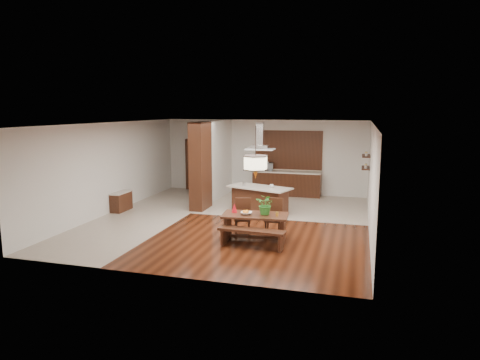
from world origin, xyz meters
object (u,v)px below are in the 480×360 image
(dining_table, at_px, (255,221))
(fruit_bowl, at_px, (246,213))
(pendant_lantern, at_px, (256,153))
(microwave, at_px, (266,167))
(hallway_console, at_px, (121,202))
(island_cup, at_px, (272,186))
(dining_chair_right, at_px, (273,218))
(dining_bench, at_px, (252,238))
(foliage_plant, at_px, (266,205))
(dining_chair_left, at_px, (243,217))
(range_hood, at_px, (260,136))
(kitchen_island, at_px, (260,199))

(dining_table, distance_m, fruit_bowl, 0.32)
(pendant_lantern, bearing_deg, microwave, 99.82)
(hallway_console, relative_size, dining_table, 0.51)
(island_cup, distance_m, microwave, 3.07)
(dining_table, bearing_deg, dining_chair_right, 56.05)
(dining_bench, distance_m, microwave, 6.63)
(dining_table, xyz_separation_m, foliage_plant, (0.26, 0.04, 0.44))
(dining_table, bearing_deg, hallway_console, 159.00)
(dining_chair_left, bearing_deg, microwave, 83.25)
(dining_chair_left, xyz_separation_m, dining_chair_right, (0.82, 0.08, 0.02))
(pendant_lantern, distance_m, range_hood, 3.09)
(fruit_bowl, bearing_deg, foliage_plant, 15.54)
(dining_chair_left, distance_m, fruit_bowl, 0.66)
(range_hood, height_order, island_cup, range_hood)
(island_cup, bearing_deg, kitchen_island, 169.50)
(dining_chair_left, distance_m, pendant_lantern, 1.89)
(dining_table, xyz_separation_m, fruit_bowl, (-0.21, -0.10, 0.22))
(microwave, bearing_deg, range_hood, -95.41)
(dining_bench, distance_m, dining_chair_right, 1.20)
(dining_bench, distance_m, foliage_plant, 0.97)
(dining_table, xyz_separation_m, microwave, (-1.02, 5.90, 0.60))
(fruit_bowl, height_order, microwave, microwave)
(dining_bench, bearing_deg, kitchen_island, 100.07)
(dining_table, height_order, fruit_bowl, fruit_bowl)
(dining_table, height_order, microwave, microwave)
(kitchen_island, bearing_deg, pendant_lantern, -60.29)
(foliage_plant, xyz_separation_m, microwave, (-1.28, 5.86, 0.16))
(dining_chair_left, distance_m, kitchen_island, 2.56)
(pendant_lantern, bearing_deg, dining_table, 0.00)
(dining_chair_right, distance_m, kitchen_island, 2.66)
(fruit_bowl, relative_size, microwave, 0.51)
(hallway_console, xyz_separation_m, dining_bench, (5.05, -2.51, -0.08))
(dining_bench, bearing_deg, foliage_plant, 71.70)
(dining_bench, height_order, island_cup, island_cup)
(dining_chair_left, height_order, kitchen_island, dining_chair_left)
(foliage_plant, bearing_deg, hallway_console, 160.31)
(dining_bench, xyz_separation_m, dining_chair_right, (0.31, 1.13, 0.26))
(hallway_console, bearing_deg, microwave, 45.02)
(hallway_console, bearing_deg, dining_chair_right, -14.42)
(dining_chair_left, height_order, fruit_bowl, dining_chair_left)
(dining_bench, relative_size, microwave, 2.96)
(fruit_bowl, xyz_separation_m, range_hood, (-0.38, 3.12, 1.74))
(pendant_lantern, relative_size, fruit_bowl, 4.63)
(foliage_plant, height_order, range_hood, range_hood)
(dining_bench, height_order, dining_chair_right, dining_chair_right)
(foliage_plant, relative_size, island_cup, 3.99)
(dining_chair_left, relative_size, microwave, 1.71)
(dining_chair_left, relative_size, pendant_lantern, 0.73)
(dining_bench, bearing_deg, fruit_bowl, 117.99)
(dining_table, distance_m, foliage_plant, 0.52)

